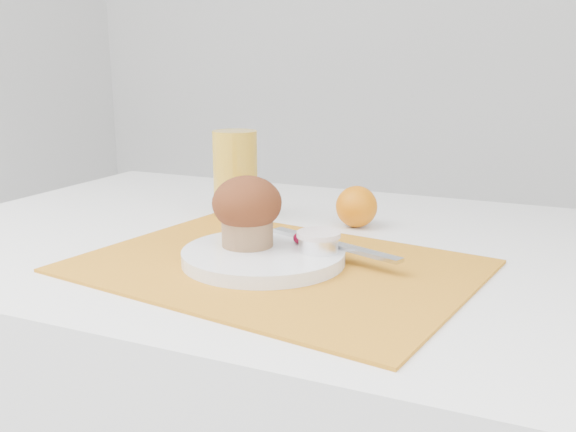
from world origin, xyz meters
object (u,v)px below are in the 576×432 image
at_px(orange, 357,207).
at_px(muffin, 247,209).
at_px(plate, 264,256).
at_px(juice_glass, 235,175).

bearing_deg(orange, muffin, -108.41).
distance_m(plate, juice_glass, 0.28).
xyz_separation_m(plate, orange, (0.05, 0.24, 0.02)).
distance_m(plate, orange, 0.25).
bearing_deg(muffin, plate, -17.67).
bearing_deg(plate, muffin, 162.33).
height_order(plate, muffin, muffin).
xyz_separation_m(plate, muffin, (-0.03, 0.01, 0.06)).
bearing_deg(plate, juice_glass, 126.45).
distance_m(juice_glass, muffin, 0.24).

